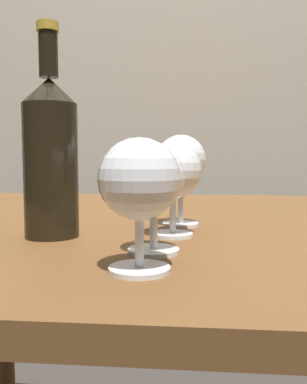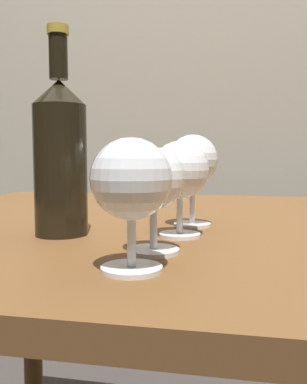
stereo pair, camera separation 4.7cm
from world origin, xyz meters
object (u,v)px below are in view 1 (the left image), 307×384
wine_bottle (51,154)px  wine_glass_port (139,183)px  wine_glass_white (181,162)px  wine_glass_chardonnay (154,180)px  wine_glass_pinot (171,172)px

wine_bottle → wine_glass_port: bearing=-48.3°
wine_bottle → wine_glass_white: bearing=30.9°
wine_glass_chardonnay → wine_glass_white: (0.03, 0.19, 0.02)m
wine_glass_port → wine_glass_chardonnay: 0.08m
wine_glass_white → wine_bottle: wine_bottle is taller
wine_glass_pinot → wine_bottle: (-0.17, -0.02, 0.03)m
wine_glass_white → wine_bottle: size_ratio=0.50×
wine_glass_white → wine_bottle: bearing=-149.1°
wine_glass_chardonnay → wine_glass_pinot: wine_glass_pinot is taller
wine_glass_pinot → wine_glass_port: bearing=-97.0°
wine_glass_pinot → wine_glass_white: 0.09m
wine_glass_port → wine_bottle: size_ratio=0.45×
wine_glass_chardonnay → wine_bottle: bearing=151.3°
wine_glass_chardonnay → wine_bottle: wine_bottle is taller
wine_glass_white → wine_glass_chardonnay: bearing=-98.2°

